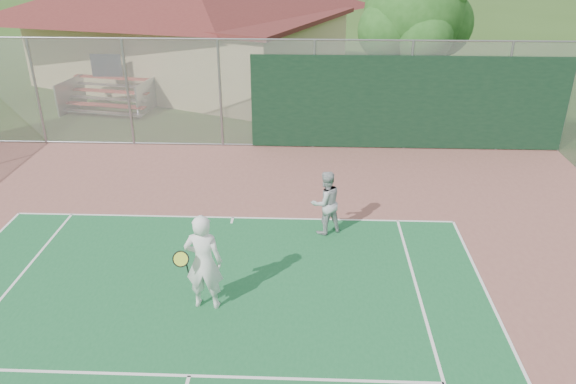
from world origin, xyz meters
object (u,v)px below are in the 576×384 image
object	(u,v)px
player_grey_back	(326,203)
player_white_front	(203,263)
clubhouse	(188,17)
tree	(417,16)
bleachers	(109,95)

from	to	relation	value
player_grey_back	player_white_front	bearing A→B (deg)	23.81
player_white_front	player_grey_back	bearing A→B (deg)	-124.93
clubhouse	tree	world-z (taller)	clubhouse
player_white_front	clubhouse	bearing A→B (deg)	-74.89
bleachers	player_white_front	world-z (taller)	player_white_front
clubhouse	player_grey_back	xyz separation A→B (m)	(5.99, -14.29, -2.16)
player_white_front	player_grey_back	world-z (taller)	player_white_front
clubhouse	tree	bearing A→B (deg)	-6.97
bleachers	player_white_front	size ratio (longest dim) A/B	1.79
tree	player_grey_back	distance (m)	9.81
tree	bleachers	bearing A→B (deg)	176.43
tree	player_white_front	xyz separation A→B (m)	(-5.59, -11.72, -2.82)
clubhouse	player_white_front	xyz separation A→B (m)	(3.66, -17.27, -1.95)
tree	player_white_front	size ratio (longest dim) A/B	2.96
clubhouse	player_white_front	world-z (taller)	clubhouse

